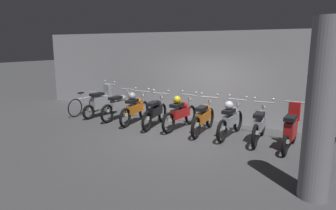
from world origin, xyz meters
The scene contains 14 objects.
ground_plane centered at (0.00, 0.00, 0.00)m, with size 80.00×80.00×0.00m, color #424244.
back_wall centered at (0.00, 2.41, 1.54)m, with size 16.00×0.30×3.08m, color #ADADB2.
motorbike_slot_0 centered at (-3.73, 0.82, 0.53)m, with size 0.59×1.68×1.29m.
motorbike_slot_1 centered at (-2.91, 0.85, 0.49)m, with size 0.56×1.95×1.03m.
motorbike_slot_2 centered at (-2.08, 0.67, 0.53)m, with size 0.59×1.94×1.15m.
motorbike_slot_3 centered at (-1.25, 0.66, 0.49)m, with size 0.60×1.94×1.15m.
motorbike_slot_4 centered at (-0.41, 0.83, 0.53)m, with size 0.59×1.95×1.15m.
motorbike_slot_5 centered at (0.41, 0.79, 0.49)m, with size 0.59×1.95×1.15m.
motorbike_slot_6 centered at (1.25, 0.82, 0.53)m, with size 0.59×1.95×1.15m.
motorbike_slot_7 centered at (2.07, 0.81, 0.49)m, with size 0.59×1.95×1.15m.
motorbike_slot_8 centered at (2.91, 0.59, 0.52)m, with size 0.56×1.68×1.18m.
motorbike_slot_9 centered at (3.74, 0.62, 0.49)m, with size 0.59×1.94×1.15m.
bicycle centered at (-4.49, 0.74, 0.36)m, with size 0.50×1.73×0.89m.
support_pillar centered at (3.67, -1.85, 1.54)m, with size 0.50×0.50×3.08m, color gray.
Camera 1 is at (3.94, -7.30, 2.63)m, focal length 31.92 mm.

